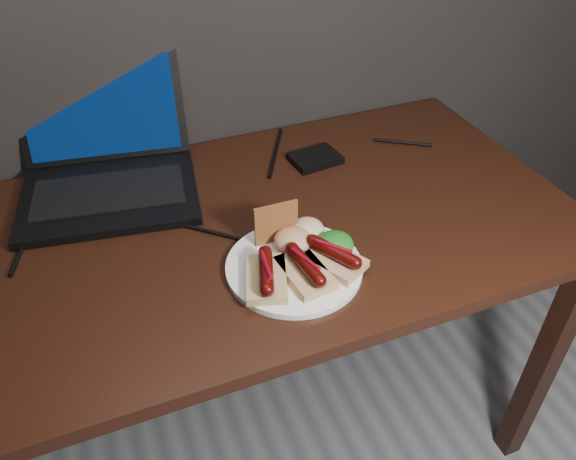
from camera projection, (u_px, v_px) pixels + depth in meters
The scene contains 12 objects.
desk at pixel (238, 260), 1.18m from camera, with size 1.40×0.70×0.75m.
laptop at pixel (106, 164), 1.21m from camera, with size 0.42×0.41×0.25m.
hard_drive at pixel (315, 158), 1.31m from camera, with size 0.11×0.08×0.02m, color black.
desk_cables at pixel (226, 188), 1.22m from camera, with size 0.97×0.38×0.01m.
plate at pixel (294, 267), 1.02m from camera, with size 0.25×0.25×0.01m, color white.
bread_sausage_left at pixel (266, 275), 0.97m from camera, with size 0.10×0.13×0.04m.
bread_sausage_center at pixel (305, 269), 0.99m from camera, with size 0.08×0.12×0.04m.
bread_sausage_right at pixel (333, 256), 1.01m from camera, with size 0.12×0.13×0.04m.
crispbread at pixel (276, 223), 1.05m from camera, with size 0.09×0.01×0.09m, color #AA632E.
salad_greens at pixel (335, 244), 1.03m from camera, with size 0.07×0.07×0.04m, color #1A5A12.
salsa_mound at pixel (293, 240), 1.04m from camera, with size 0.07×0.07×0.04m, color #A92910.
coleslaw_mound at pixel (307, 229), 1.07m from camera, with size 0.06×0.06×0.04m, color beige.
Camera 1 is at (-0.23, 0.52, 1.45)m, focal length 35.00 mm.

